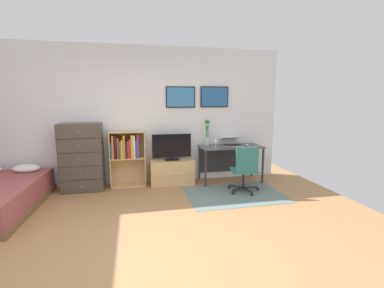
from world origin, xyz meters
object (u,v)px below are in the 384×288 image
object	(u,v)px
bookshelf	(126,153)
computer_mouse	(247,145)
bamboo_vase	(207,134)
television	(172,147)
desk	(229,152)
laptop	(231,142)
wine_glass	(216,141)
office_chair	(245,168)
dresser	(82,157)
tv_stand	(172,172)

from	to	relation	value
bookshelf	computer_mouse	bearing A→B (deg)	-3.90
bookshelf	bamboo_vase	distance (m)	1.66
bookshelf	television	size ratio (longest dim) A/B	1.40
desk	laptop	size ratio (longest dim) A/B	2.83
television	laptop	world-z (taller)	television
bookshelf	wine_glass	xyz separation A→B (m)	(1.73, -0.20, 0.21)
bamboo_vase	desk	bearing A→B (deg)	-14.96
office_chair	wine_glass	distance (m)	0.85
television	wine_glass	world-z (taller)	television
dresser	television	xyz separation A→B (m)	(1.67, -0.01, 0.12)
wine_glass	desk	bearing A→B (deg)	23.90
dresser	laptop	bearing A→B (deg)	0.56
bookshelf	tv_stand	xyz separation A→B (m)	(0.88, -0.04, -0.42)
bookshelf	television	world-z (taller)	bookshelf
television	wine_glass	xyz separation A→B (m)	(0.85, -0.13, 0.13)
desk	bamboo_vase	bearing A→B (deg)	165.04
office_chair	dresser	bearing A→B (deg)	171.87
tv_stand	wine_glass	distance (m)	1.07
tv_stand	desk	size ratio (longest dim) A/B	0.68
dresser	bamboo_vase	world-z (taller)	bamboo_vase
office_chair	wine_glass	xyz separation A→B (m)	(-0.35, 0.65, 0.42)
desk	bamboo_vase	distance (m)	0.60
bookshelf	tv_stand	bearing A→B (deg)	-2.77
bamboo_vase	wine_glass	world-z (taller)	bamboo_vase
television	desk	world-z (taller)	television
tv_stand	television	distance (m)	0.50
laptop	bamboo_vase	size ratio (longest dim) A/B	0.84
bookshelf	tv_stand	world-z (taller)	bookshelf
bookshelf	laptop	bearing A→B (deg)	-0.78
tv_stand	desk	world-z (taller)	desk
television	wine_glass	distance (m)	0.87
desk	office_chair	bearing A→B (deg)	-89.67
laptop	wine_glass	size ratio (longest dim) A/B	2.46
tv_stand	wine_glass	bearing A→B (deg)	-10.42
television	laptop	bearing A→B (deg)	1.64
dresser	bamboo_vase	distance (m)	2.45
television	desk	xyz separation A→B (m)	(1.20, 0.02, -0.15)
desk	laptop	xyz separation A→B (m)	(0.04, 0.02, 0.21)
wine_glass	bamboo_vase	bearing A→B (deg)	110.12
tv_stand	television	size ratio (longest dim) A/B	1.12
computer_mouse	wine_glass	bearing A→B (deg)	-177.11
office_chair	desk	bearing A→B (deg)	97.67
tv_stand	laptop	distance (m)	1.37
wine_glass	bookshelf	bearing A→B (deg)	173.43
television	office_chair	size ratio (longest dim) A/B	0.89
bamboo_vase	wine_glass	distance (m)	0.31
office_chair	wine_glass	world-z (taller)	wine_glass
bookshelf	office_chair	bearing A→B (deg)	-22.27
tv_stand	bamboo_vase	world-z (taller)	bamboo_vase
office_chair	tv_stand	bearing A→B (deg)	153.42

